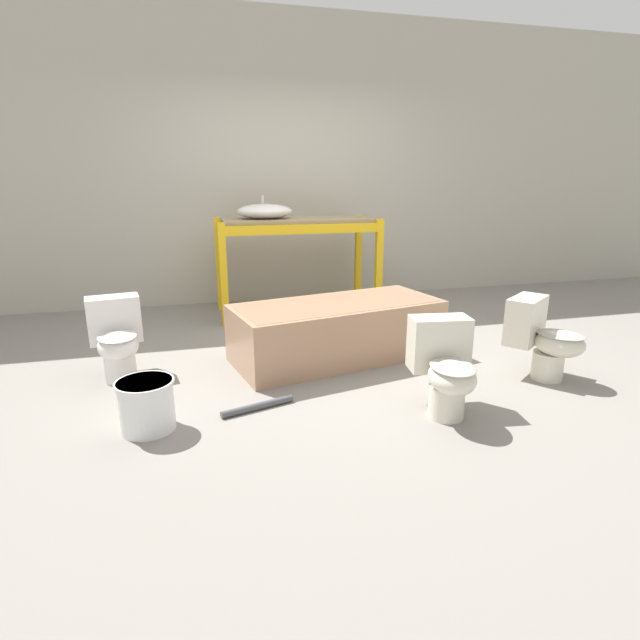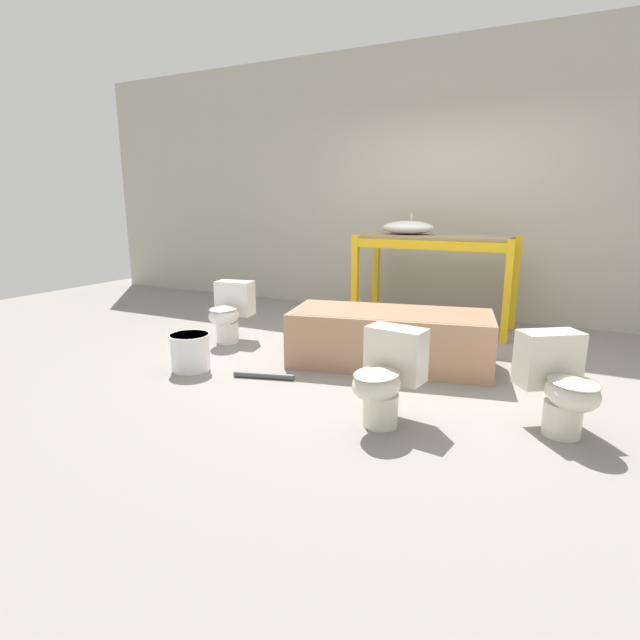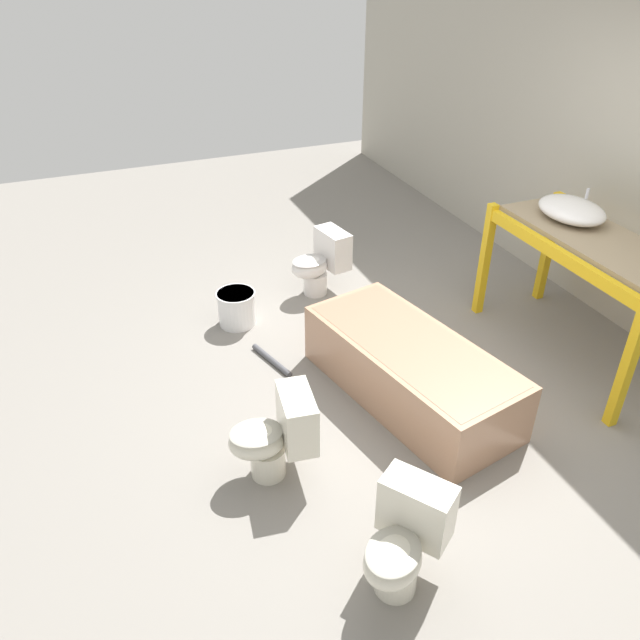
{
  "view_description": "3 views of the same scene",
  "coord_description": "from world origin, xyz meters",
  "px_view_note": "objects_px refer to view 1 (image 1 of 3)",
  "views": [
    {
      "loc": [
        -1.12,
        -3.93,
        1.44
      ],
      "look_at": [
        -0.29,
        -0.73,
        0.49
      ],
      "focal_mm": 28.0,
      "sensor_mm": 36.0,
      "label": 1
    },
    {
      "loc": [
        1.32,
        -4.15,
        1.36
      ],
      "look_at": [
        -0.42,
        -0.71,
        0.46
      ],
      "focal_mm": 28.0,
      "sensor_mm": 36.0,
      "label": 2
    },
    {
      "loc": [
        3.08,
        -2.14,
        2.94
      ],
      "look_at": [
        -0.22,
        -0.81,
        0.68
      ],
      "focal_mm": 35.0,
      "sensor_mm": 36.0,
      "label": 3
    }
  ],
  "objects_px": {
    "bathtub_main": "(337,326)",
    "toilet_extra": "(445,366)",
    "sink_basin": "(265,211)",
    "toilet_far": "(542,336)",
    "bucket_white": "(147,404)",
    "toilet_near": "(117,337)"
  },
  "relations": [
    {
      "from": "toilet_far",
      "to": "bucket_white",
      "type": "relative_size",
      "value": 1.83
    },
    {
      "from": "bathtub_main",
      "to": "toilet_extra",
      "type": "bearing_deg",
      "value": -84.23
    },
    {
      "from": "sink_basin",
      "to": "toilet_far",
      "type": "bearing_deg",
      "value": -53.96
    },
    {
      "from": "toilet_near",
      "to": "bucket_white",
      "type": "relative_size",
      "value": 1.76
    },
    {
      "from": "sink_basin",
      "to": "toilet_near",
      "type": "height_order",
      "value": "sink_basin"
    },
    {
      "from": "toilet_near",
      "to": "toilet_far",
      "type": "relative_size",
      "value": 0.96
    },
    {
      "from": "sink_basin",
      "to": "bathtub_main",
      "type": "height_order",
      "value": "sink_basin"
    },
    {
      "from": "toilet_near",
      "to": "bucket_white",
      "type": "height_order",
      "value": "toilet_near"
    },
    {
      "from": "toilet_near",
      "to": "toilet_far",
      "type": "height_order",
      "value": "same"
    },
    {
      "from": "sink_basin",
      "to": "toilet_extra",
      "type": "bearing_deg",
      "value": -75.16
    },
    {
      "from": "toilet_near",
      "to": "toilet_far",
      "type": "distance_m",
      "value": 3.11
    },
    {
      "from": "bathtub_main",
      "to": "bucket_white",
      "type": "distance_m",
      "value": 1.69
    },
    {
      "from": "sink_basin",
      "to": "toilet_far",
      "type": "distance_m",
      "value": 2.96
    },
    {
      "from": "sink_basin",
      "to": "bathtub_main",
      "type": "bearing_deg",
      "value": -77.3
    },
    {
      "from": "bathtub_main",
      "to": "bucket_white",
      "type": "height_order",
      "value": "bathtub_main"
    },
    {
      "from": "toilet_far",
      "to": "bucket_white",
      "type": "distance_m",
      "value": 2.77
    },
    {
      "from": "toilet_near",
      "to": "bathtub_main",
      "type": "bearing_deg",
      "value": -9.7
    },
    {
      "from": "toilet_far",
      "to": "bucket_white",
      "type": "bearing_deg",
      "value": 146.93
    },
    {
      "from": "sink_basin",
      "to": "toilet_near",
      "type": "bearing_deg",
      "value": -131.1
    },
    {
      "from": "bathtub_main",
      "to": "toilet_near",
      "type": "height_order",
      "value": "toilet_near"
    },
    {
      "from": "toilet_near",
      "to": "toilet_extra",
      "type": "height_order",
      "value": "same"
    },
    {
      "from": "toilet_extra",
      "to": "bucket_white",
      "type": "height_order",
      "value": "toilet_extra"
    }
  ]
}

